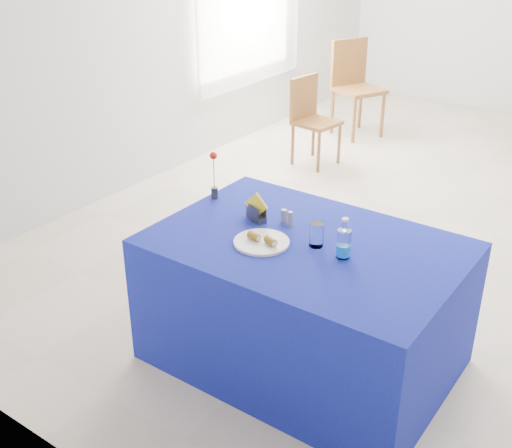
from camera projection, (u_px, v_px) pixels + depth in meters
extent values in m
plane|color=beige|center=(428.00, 216.00, 5.40)|extent=(7.00, 7.00, 0.00)
plane|color=silver|center=(89.00, 207.00, 2.22)|extent=(5.00, 0.00, 5.00)
plane|color=silver|center=(194.00, 17.00, 6.07)|extent=(0.00, 7.00, 7.00)
cylinder|color=silver|center=(262.00, 242.00, 3.34)|extent=(0.29, 0.29, 0.01)
cylinder|color=white|center=(317.00, 235.00, 3.29)|extent=(0.07, 0.07, 0.13)
cylinder|color=gray|center=(290.00, 219.00, 3.50)|extent=(0.03, 0.03, 0.08)
cylinder|color=slate|center=(284.00, 217.00, 3.53)|extent=(0.03, 0.03, 0.08)
cube|color=navy|center=(304.00, 303.00, 3.52)|extent=(1.60, 1.10, 0.76)
cylinder|color=silver|center=(344.00, 244.00, 3.18)|extent=(0.07, 0.07, 0.15)
cylinder|color=#0D72EC|center=(343.00, 250.00, 3.19)|extent=(0.07, 0.07, 0.06)
cylinder|color=silver|center=(345.00, 226.00, 3.13)|extent=(0.03, 0.03, 0.05)
cylinder|color=silver|center=(345.00, 220.00, 3.12)|extent=(0.03, 0.03, 0.01)
cube|color=#3D3D42|center=(256.00, 217.00, 3.58)|extent=(0.14, 0.10, 0.03)
cube|color=#38383E|center=(253.00, 214.00, 3.56)|extent=(0.12, 0.05, 0.09)
cube|color=#3C3C41|center=(260.00, 212.00, 3.58)|extent=(0.12, 0.05, 0.09)
cube|color=yellow|center=(256.00, 205.00, 3.55)|extent=(0.15, 0.02, 0.15)
cylinder|color=#26262B|center=(214.00, 193.00, 3.84)|extent=(0.04, 0.04, 0.07)
cylinder|color=#19651C|center=(214.00, 175.00, 3.79)|extent=(0.01, 0.01, 0.22)
sphere|color=red|center=(213.00, 156.00, 3.74)|extent=(0.05, 0.05, 0.05)
cylinder|color=brown|center=(319.00, 152.00, 6.20)|extent=(0.03, 0.03, 0.41)
cylinder|color=brown|center=(339.00, 144.00, 6.41)|extent=(0.03, 0.03, 0.41)
cylinder|color=brown|center=(293.00, 144.00, 6.40)|extent=(0.03, 0.03, 0.41)
cylinder|color=brown|center=(313.00, 137.00, 6.62)|extent=(0.03, 0.03, 0.41)
cube|color=brown|center=(317.00, 123.00, 6.31)|extent=(0.43, 0.43, 0.04)
cube|color=brown|center=(304.00, 97.00, 6.32)|extent=(0.09, 0.39, 0.42)
cylinder|color=brown|center=(354.00, 121.00, 6.96)|extent=(0.04, 0.04, 0.50)
cylinder|color=brown|center=(383.00, 116.00, 7.14)|extent=(0.04, 0.04, 0.50)
cylinder|color=brown|center=(332.00, 112.00, 7.27)|extent=(0.04, 0.04, 0.50)
cylinder|color=brown|center=(360.00, 107.00, 7.45)|extent=(0.04, 0.04, 0.50)
cube|color=brown|center=(359.00, 90.00, 7.08)|extent=(0.62, 0.62, 0.04)
cube|color=brown|center=(349.00, 62.00, 7.13)|extent=(0.23, 0.44, 0.51)
cylinder|color=gold|center=(254.00, 236.00, 3.34)|extent=(0.08, 0.05, 0.04)
cylinder|color=beige|center=(259.00, 238.00, 3.32)|extent=(0.01, 0.03, 0.03)
cylinder|color=gold|center=(271.00, 241.00, 3.29)|extent=(0.08, 0.06, 0.04)
cylinder|color=beige|center=(275.00, 244.00, 3.27)|extent=(0.01, 0.03, 0.03)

